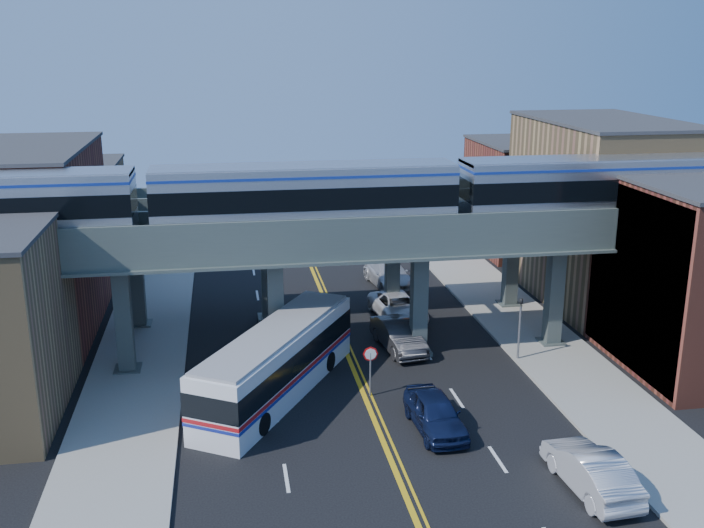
{
  "coord_description": "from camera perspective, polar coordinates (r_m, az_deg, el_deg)",
  "views": [
    {
      "loc": [
        -6.49,
        -32.29,
        17.19
      ],
      "look_at": [
        0.26,
        8.33,
        5.37
      ],
      "focal_mm": 40.0,
      "sensor_mm": 36.0,
      "label": 1
    }
  ],
  "objects": [
    {
      "name": "ground",
      "position": [
        37.15,
        1.75,
        -11.55
      ],
      "size": [
        120.0,
        120.0,
        0.0
      ],
      "primitive_type": "plane",
      "color": "black",
      "rests_on": "ground"
    },
    {
      "name": "sidewalk_west",
      "position": [
        45.89,
        -15.09,
        -6.45
      ],
      "size": [
        5.0,
        70.0,
        0.16
      ],
      "primitive_type": "cube",
      "color": "gray",
      "rests_on": "ground"
    },
    {
      "name": "sidewalk_east",
      "position": [
        49.04,
        12.79,
        -4.82
      ],
      "size": [
        5.0,
        70.0,
        0.16
      ],
      "primitive_type": "cube",
      "color": "gray",
      "rests_on": "ground"
    },
    {
      "name": "building_west_b",
      "position": [
        51.12,
        -22.75,
        1.53
      ],
      "size": [
        8.0,
        14.0,
        11.0
      ],
      "primitive_type": "cube",
      "color": "brown",
      "rests_on": "ground"
    },
    {
      "name": "building_west_c",
      "position": [
        63.83,
        -20.09,
        3.11
      ],
      "size": [
        8.0,
        10.0,
        8.0
      ],
      "primitive_type": "cube",
      "color": "#95784D",
      "rests_on": "ground"
    },
    {
      "name": "building_east_a",
      "position": [
        45.71,
        24.16,
        -0.89
      ],
      "size": [
        8.0,
        10.0,
        10.0
      ],
      "primitive_type": "cube",
      "color": "brown",
      "rests_on": "ground"
    },
    {
      "name": "building_east_b",
      "position": [
        55.51,
        17.59,
        3.64
      ],
      "size": [
        8.0,
        14.0,
        12.0
      ],
      "primitive_type": "cube",
      "color": "#95784D",
      "rests_on": "ground"
    },
    {
      "name": "building_east_c",
      "position": [
        67.39,
        12.57,
        4.78
      ],
      "size": [
        8.0,
        10.0,
        9.0
      ],
      "primitive_type": "cube",
      "color": "brown",
      "rests_on": "ground"
    },
    {
      "name": "mural_panel",
      "position": [
        43.75,
        19.79,
        -1.47
      ],
      "size": [
        0.1,
        9.5,
        9.5
      ],
      "primitive_type": "cube",
      "color": "teal",
      "rests_on": "ground"
    },
    {
      "name": "elevated_viaduct_near",
      "position": [
        42.19,
        -0.27,
        1.3
      ],
      "size": [
        52.0,
        3.6,
        7.4
      ],
      "color": "#45504D",
      "rests_on": "ground"
    },
    {
      "name": "elevated_viaduct_far",
      "position": [
        48.92,
        -1.58,
        3.36
      ],
      "size": [
        52.0,
        3.6,
        7.4
      ],
      "color": "#45504D",
      "rests_on": "ground"
    },
    {
      "name": "transit_train",
      "position": [
        41.26,
        -3.44,
        5.02
      ],
      "size": [
        49.0,
        3.07,
        3.58
      ],
      "color": "black",
      "rests_on": "elevated_viaduct_near"
    },
    {
      "name": "stop_sign",
      "position": [
        39.11,
        1.35,
        -7.22
      ],
      "size": [
        0.76,
        0.09,
        2.63
      ],
      "color": "slate",
      "rests_on": "ground"
    },
    {
      "name": "traffic_signal",
      "position": [
        43.97,
        12.11,
        -4.14
      ],
      "size": [
        0.15,
        0.18,
        4.1
      ],
      "color": "slate",
      "rests_on": "ground"
    },
    {
      "name": "transit_bus",
      "position": [
        39.52,
        -5.48,
        -7.15
      ],
      "size": [
        8.97,
        12.42,
        3.29
      ],
      "rotation": [
        0.0,
        0.0,
        1.03
      ],
      "color": "white",
      "rests_on": "ground"
    },
    {
      "name": "car_lane_a",
      "position": [
        36.46,
        6.08,
        -10.73
      ],
      "size": [
        2.24,
        5.01,
        1.67
      ],
      "primitive_type": "imported",
      "rotation": [
        0.0,
        0.0,
        0.06
      ],
      "color": "#0F183A",
      "rests_on": "ground"
    },
    {
      "name": "car_lane_b",
      "position": [
        45.18,
        3.41,
        -5.21
      ],
      "size": [
        2.5,
        5.39,
        1.71
      ],
      "primitive_type": "imported",
      "rotation": [
        0.0,
        0.0,
        0.14
      ],
      "color": "#28282A",
      "rests_on": "ground"
    },
    {
      "name": "car_lane_c",
      "position": [
        50.06,
        3.37,
        -3.15
      ],
      "size": [
        3.31,
        5.89,
        1.55
      ],
      "primitive_type": "imported",
      "rotation": [
        0.0,
        0.0,
        0.13
      ],
      "color": "silver",
      "rests_on": "ground"
    },
    {
      "name": "car_lane_d",
      "position": [
        56.59,
        2.69,
        -0.74
      ],
      "size": [
        3.23,
        6.38,
        1.77
      ],
      "primitive_type": "imported",
      "rotation": [
        0.0,
        0.0,
        0.13
      ],
      "color": "#B1B1B6",
      "rests_on": "ground"
    },
    {
      "name": "car_parked_curb",
      "position": [
        33.27,
        16.98,
        -14.14
      ],
      "size": [
        2.18,
        5.34,
        1.72
      ],
      "primitive_type": "imported",
      "rotation": [
        0.0,
        0.0,
        3.21
      ],
      "color": "silver",
      "rests_on": "ground"
    }
  ]
}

